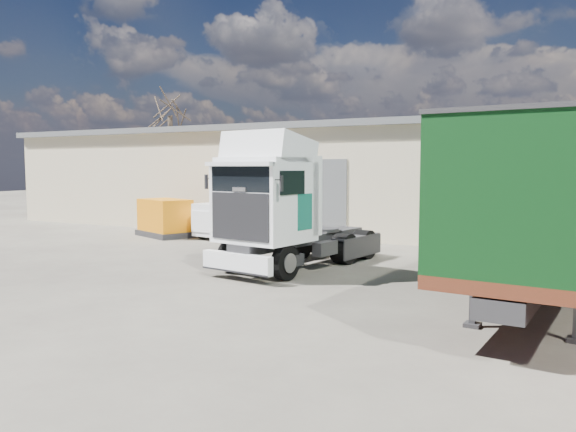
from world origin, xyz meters
The scene contains 7 objects.
ground centered at (0.00, 0.00, 0.00)m, with size 120.00×120.00×0.00m, color black.
warehouse centered at (-6.00, 16.00, 2.66)m, with size 30.60×12.60×5.42m.
bare_tree centered at (-18.00, 20.00, 7.92)m, with size 4.00×4.00×9.60m.
tractor_unit centered at (0.79, 2.58, 1.82)m, with size 3.41×6.74×4.32m.
box_trailer centered at (8.51, 2.90, 2.56)m, with size 3.67×12.83×4.21m.
panel_van centered at (-5.36, 8.95, 0.84)m, with size 1.96×4.09×1.62m.
orange_skip centered at (-8.22, 7.69, 0.76)m, with size 3.24×2.66×1.75m.
Camera 1 is at (9.15, -12.78, 3.25)m, focal length 35.00 mm.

